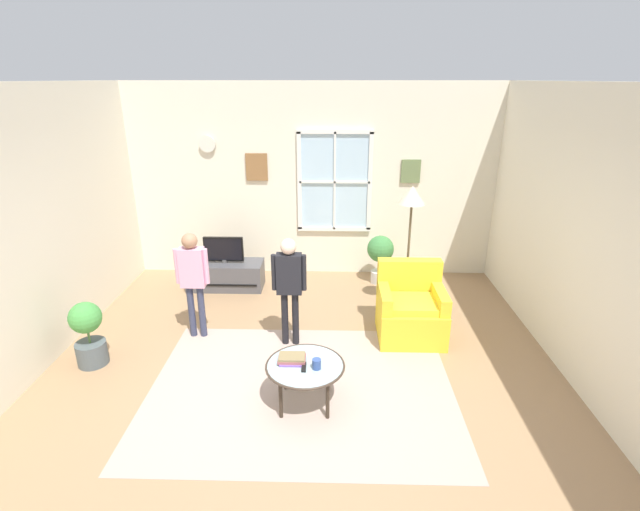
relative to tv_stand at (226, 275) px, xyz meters
name	(u,v)px	position (x,y,z in m)	size (l,w,h in m)	color
ground_plane	(300,397)	(1.25, -2.51, -0.21)	(6.04, 6.91, 0.02)	#9E7A56
back_wall	(313,182)	(1.26, 0.71, 1.24)	(5.44, 0.17, 2.87)	silver
side_wall_right	(623,262)	(4.04, -2.51, 1.24)	(0.12, 6.31, 2.87)	silver
area_rug	(301,388)	(1.26, -2.40, -0.19)	(3.00, 2.32, 0.01)	tan
tv_stand	(226,275)	(0.00, 0.00, 0.00)	(1.09, 0.47, 0.39)	#4C4C51
television	(224,249)	(0.00, 0.00, 0.40)	(0.57, 0.08, 0.39)	#4C4C4C
armchair	(411,310)	(2.49, -1.31, 0.13)	(0.76, 0.74, 0.87)	yellow
coffee_table	(305,367)	(1.32, -2.61, 0.20)	(0.74, 0.74, 0.43)	#99B2B7
book_stack	(292,359)	(1.19, -2.56, 0.26)	(0.26, 0.19, 0.06)	#8259B7
cup	(317,364)	(1.42, -2.66, 0.27)	(0.08, 0.08, 0.10)	#334C8C
remote_near_books	(304,367)	(1.31, -2.66, 0.24)	(0.04, 0.14, 0.02)	black
person_black_shirt	(289,280)	(1.08, -1.54, 0.61)	(0.39, 0.18, 1.28)	black
person_pink_shirt	(193,273)	(-0.03, -1.39, 0.61)	(0.39, 0.18, 1.29)	#333851
potted_plant_by_window	(380,253)	(2.27, 0.24, 0.27)	(0.39, 0.39, 0.74)	silver
potted_plant_corner	(88,332)	(-1.02, -2.01, 0.18)	(0.33, 0.33, 0.72)	#4C565B
floor_lamp	(411,208)	(2.51, -0.76, 1.23)	(0.32, 0.32, 1.70)	black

